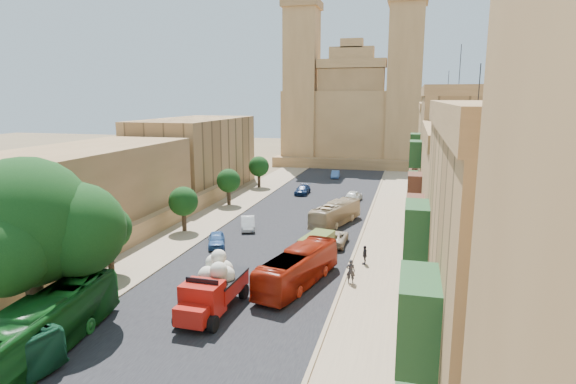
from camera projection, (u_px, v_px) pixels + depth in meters
The scene contains 32 objects.
ground at pixel (147, 384), 22.05m from camera, with size 260.00×260.00×0.00m, color brown.
road_surface at pixel (297, 222), 50.55m from camera, with size 14.00×140.00×0.01m, color black.
sidewalk_east at pixel (389, 228), 48.23m from camera, with size 5.00×140.00×0.01m, color #927D60.
sidewalk_west at pixel (213, 217), 52.87m from camera, with size 5.00×140.00×0.01m, color #927D60.
kerb_east at pixel (364, 226), 48.83m from camera, with size 0.25×140.00×0.12m, color #927D60.
kerb_west at pixel (235, 217), 52.25m from camera, with size 0.25×140.00×0.12m, color #927D60.
townhouse_a at pixel (569, 324), 14.06m from camera, with size 9.00×14.00×16.40m.
townhouse_b at pixel (492, 226), 27.51m from camera, with size 9.00×14.00×14.90m.
townhouse_c at pixel (468, 170), 40.57m from camera, with size 9.00×14.00×17.40m.
townhouse_d at pixel (454, 158), 54.02m from camera, with size 9.00×14.00×15.90m.
west_wall at pixel (139, 231), 43.92m from camera, with size 1.00×40.00×1.80m, color #9D7446.
west_building_low at pixel (70, 197), 42.72m from camera, with size 10.00×28.00×8.40m, color olive.
west_building_mid at pixel (196, 155), 67.27m from camera, with size 10.00×22.00×10.00m, color #A77C4B.
church at pixel (354, 115), 94.89m from camera, with size 28.00×22.50×36.30m.
ficus_tree at pixel (29, 227), 27.03m from camera, with size 9.74×8.96×9.74m.
street_tree_a at pixel (109, 229), 35.22m from camera, with size 3.35×3.35×5.15m.
street_tree_b at pixel (183, 202), 46.72m from camera, with size 2.87×2.87×4.41m.
street_tree_c at pixel (229, 181), 58.11m from camera, with size 2.88×2.88×4.43m.
street_tree_d at pixel (259, 167), 69.50m from camera, with size 2.96×2.96×4.55m.
red_truck at pixel (213, 287), 29.13m from camera, with size 2.70×6.41×3.69m.
olive_pickup at pixel (317, 245), 39.91m from camera, with size 2.53×4.39×1.70m.
bus_green_north at pixel (46, 325), 24.63m from camera, with size 2.49×10.62×2.96m, color #115017.
bus_red_east at pixel (298, 268), 33.33m from camera, with size 2.18×9.31×2.59m, color #A8230E.
bus_cream_east at pixel (335, 214), 49.31m from camera, with size 1.97×8.40×2.34m, color tan.
car_blue_a at pixel (216, 240), 42.28m from camera, with size 1.44×3.58×1.22m, color #325D9B.
car_white_a at pixel (248, 223), 47.73m from camera, with size 1.32×3.78×1.25m, color silver.
car_cream at pixel (335, 238), 42.81m from camera, with size 2.07×4.50×1.25m, color #B9A88E.
car_dkblue at pixel (303, 190), 65.00m from camera, with size 1.66×4.08×1.18m, color #0E2044.
car_white_b at pixel (353, 196), 60.50m from camera, with size 1.66×4.12×1.40m, color silver.
car_blue_b at pixel (335, 174), 78.06m from camera, with size 1.22×3.49×1.15m, color #4671B5.
pedestrian_a at pixel (351, 271), 33.91m from camera, with size 0.63×0.41×1.72m, color #2E2C2F.
pedestrian_c at pixel (365, 255), 37.68m from camera, with size 0.90×0.37×1.53m, color #282930.
Camera 1 is at (11.21, -17.68, 12.94)m, focal length 30.00 mm.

